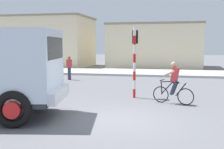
{
  "coord_description": "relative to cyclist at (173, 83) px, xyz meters",
  "views": [
    {
      "loc": [
        2.0,
        -9.05,
        2.42
      ],
      "look_at": [
        -0.59,
        2.5,
        1.2
      ],
      "focal_mm": 47.11,
      "sensor_mm": 36.0,
      "label": 1
    }
  ],
  "objects": [
    {
      "name": "ground_plane",
      "position": [
        -1.85,
        -3.01,
        -0.86
      ],
      "size": [
        120.0,
        120.0,
        0.0
      ],
      "primitive_type": "plane",
      "color": "slate"
    },
    {
      "name": "sidewalk_far",
      "position": [
        -1.85,
        12.3,
        -0.78
      ],
      "size": [
        80.0,
        5.0,
        0.16
      ],
      "primitive_type": "cube",
      "color": "#ADADA8",
      "rests_on": "ground"
    },
    {
      "name": "cyclist",
      "position": [
        0.0,
        0.0,
        0.0
      ],
      "size": [
        1.66,
        0.68,
        1.72
      ],
      "color": "black",
      "rests_on": "ground"
    },
    {
      "name": "traffic_light_pole",
      "position": [
        -1.75,
        1.11,
        1.2
      ],
      "size": [
        0.24,
        0.43,
        3.2
      ],
      "color": "red",
      "rests_on": "ground"
    },
    {
      "name": "pedestrian_near_kerb",
      "position": [
        -7.07,
        6.78,
        -0.02
      ],
      "size": [
        0.34,
        0.22,
        1.62
      ],
      "color": "#2D334C",
      "rests_on": "ground"
    },
    {
      "name": "building_corner_left",
      "position": [
        -14.07,
        18.22,
        1.85
      ],
      "size": [
        9.66,
        6.86,
        5.41
      ],
      "color": "beige",
      "rests_on": "ground"
    },
    {
      "name": "building_mid_block",
      "position": [
        -2.17,
        19.3,
        1.4
      ],
      "size": [
        9.45,
        7.09,
        4.51
      ],
      "color": "beige",
      "rests_on": "ground"
    }
  ]
}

